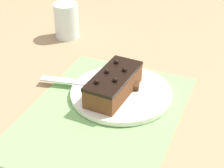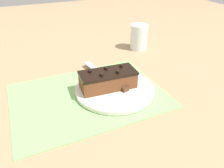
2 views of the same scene
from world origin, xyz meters
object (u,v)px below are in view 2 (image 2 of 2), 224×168
object	(u,v)px
drinking_glass	(139,37)
cake_plate	(115,89)
chocolate_cake	(108,79)
serving_knife	(111,79)

from	to	relation	value
drinking_glass	cake_plate	bearing A→B (deg)	-131.59
cake_plate	chocolate_cake	xyz separation A→B (m)	(-0.02, 0.01, 0.03)
serving_knife	drinking_glass	xyz separation A→B (m)	(0.25, 0.24, 0.03)
chocolate_cake	serving_knife	size ratio (longest dim) A/B	0.71
chocolate_cake	serving_knife	world-z (taller)	chocolate_cake
serving_knife	chocolate_cake	bearing A→B (deg)	-139.89
cake_plate	serving_knife	size ratio (longest dim) A/B	0.98
cake_plate	chocolate_cake	distance (m)	0.04
cake_plate	drinking_glass	bearing A→B (deg)	48.41
serving_knife	drinking_glass	distance (m)	0.35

